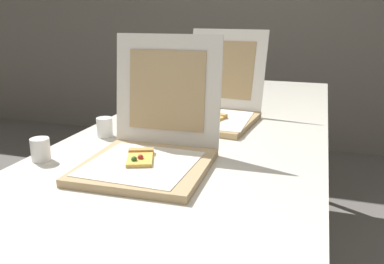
{
  "coord_description": "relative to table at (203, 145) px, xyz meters",
  "views": [
    {
      "loc": [
        0.39,
        -0.64,
        1.15
      ],
      "look_at": [
        0.02,
        0.49,
        0.79
      ],
      "focal_mm": 37.07,
      "sensor_mm": 36.0,
      "label": 1
    }
  ],
  "objects": [
    {
      "name": "cup_white_near_center",
      "position": [
        -0.32,
        -0.14,
        0.08
      ],
      "size": [
        0.06,
        0.06,
        0.07
      ],
      "primitive_type": "cylinder",
      "color": "white",
      "rests_on": "table"
    },
    {
      "name": "pizza_box_front",
      "position": [
        -0.05,
        -0.34,
        0.1
      ],
      "size": [
        0.35,
        0.4,
        0.36
      ],
      "rotation": [
        0.0,
        0.0,
        0.04
      ],
      "color": "tan",
      "rests_on": "table"
    },
    {
      "name": "cup_white_near_left",
      "position": [
        -0.37,
        -0.41,
        0.08
      ],
      "size": [
        0.06,
        0.06,
        0.07
      ],
      "primitive_type": "cylinder",
      "color": "white",
      "rests_on": "table"
    },
    {
      "name": "cup_white_mid",
      "position": [
        -0.3,
        0.11,
        0.08
      ],
      "size": [
        0.06,
        0.06,
        0.07
      ],
      "primitive_type": "cylinder",
      "color": "white",
      "rests_on": "table"
    },
    {
      "name": "pizza_box_middle",
      "position": [
        -0.01,
        0.18,
        0.09
      ],
      "size": [
        0.38,
        0.45,
        0.35
      ],
      "rotation": [
        0.0,
        0.0,
        -0.09
      ],
      "color": "tan",
      "rests_on": "table"
    },
    {
      "name": "cup_white_far",
      "position": [
        -0.23,
        0.41,
        0.08
      ],
      "size": [
        0.06,
        0.06,
        0.07
      ],
      "primitive_type": "cylinder",
      "color": "white",
      "rests_on": "table"
    },
    {
      "name": "table",
      "position": [
        0.0,
        0.0,
        0.0
      ],
      "size": [
        0.87,
        2.47,
        0.73
      ],
      "color": "silver",
      "rests_on": "ground"
    }
  ]
}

